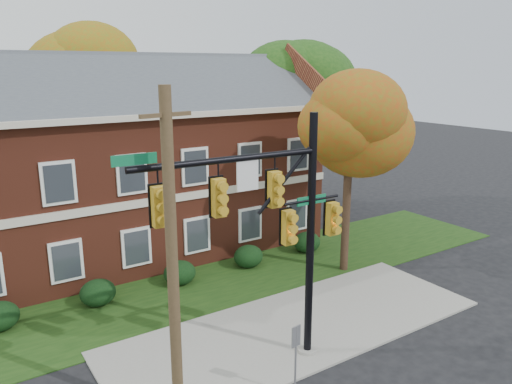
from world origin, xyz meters
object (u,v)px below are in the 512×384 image
apartment_building (131,153)px  tree_right_rear (302,83)px  hedge_left (98,293)px  hedge_far_right (307,242)px  hedge_center (180,273)px  hedge_right (248,256)px  sign_post (296,349)px  tree_far_rear (104,71)px  traffic_signal (272,218)px  utility_pole (172,263)px  tree_near_right (356,125)px

apartment_building → tree_right_rear: bearing=4.3°
hedge_left → hedge_far_right: size_ratio=1.00×
apartment_building → hedge_center: (0.00, -5.25, -4.46)m
hedge_right → hedge_center: bearing=180.0°
hedge_center → sign_post: (-0.48, -8.70, 0.98)m
apartment_building → tree_far_rear: tree_far_rear is taller
hedge_left → traffic_signal: bearing=-65.2°
hedge_right → sign_post: bearing=-114.6°
hedge_right → hedge_far_right: 3.50m
hedge_left → tree_far_rear: size_ratio=0.12×
tree_right_rear → utility_pole: size_ratio=1.22×
hedge_right → tree_far_rear: bearing=99.4°
hedge_right → hedge_left: bearing=180.0°
hedge_right → utility_pole: bearing=-132.7°
hedge_center → traffic_signal: bearing=-91.7°
hedge_far_right → sign_post: (-7.48, -8.70, 0.98)m
tree_near_right → utility_pole: (-10.84, -4.87, -2.24)m
hedge_far_right → sign_post: size_ratio=0.63×
hedge_center → tree_right_rear: bearing=28.4°
tree_near_right → hedge_left: bearing=165.2°
hedge_left → tree_near_right: 12.68m
hedge_center → sign_post: sign_post is taller
apartment_building → traffic_signal: bearing=-91.0°
hedge_far_right → utility_pole: utility_pole is taller
tree_right_rear → traffic_signal: bearing=-131.0°
tree_right_rear → sign_post: tree_right_rear is taller
tree_far_rear → sign_post: 23.07m
tree_right_rear → traffic_signal: 17.86m
hedge_left → hedge_center: bearing=0.0°
traffic_signal → sign_post: (-0.27, -1.56, -3.36)m
apartment_building → tree_near_right: (7.22, -8.09, 1.68)m
tree_far_rear → sign_post: (-1.82, -21.79, -7.34)m
tree_right_rear → tree_far_rear: size_ratio=0.92×
hedge_far_right → tree_near_right: bearing=-85.5°
tree_near_right → tree_far_rear: bearing=110.3°
tree_near_right → sign_post: 10.97m
tree_right_rear → traffic_signal: (-11.52, -13.25, -3.25)m
hedge_far_right → tree_right_rear: tree_right_rear is taller
apartment_building → hedge_far_right: 9.82m
tree_far_rear → hedge_left: bearing=-110.3°
hedge_center → tree_right_rear: size_ratio=0.13×
apartment_building → hedge_far_right: (7.00, -5.25, -4.46)m
tree_near_right → traffic_signal: bearing=-149.9°
tree_right_rear → tree_near_right: bearing=-114.6°
hedge_left → tree_near_right: bearing=-14.8°
hedge_far_right → utility_pole: 13.68m
hedge_left → tree_far_rear: (4.84, 13.09, 8.32)m
hedge_right → tree_far_rear: size_ratio=0.12×
apartment_building → utility_pole: (-3.61, -12.95, -0.56)m
tree_far_rear → sign_post: tree_far_rear is taller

